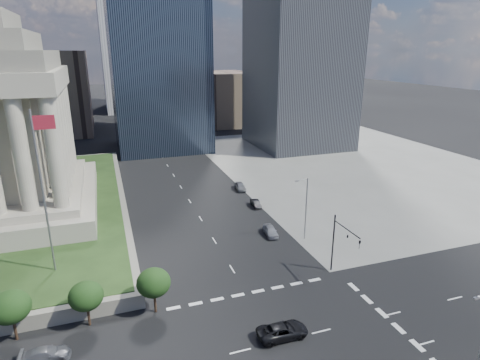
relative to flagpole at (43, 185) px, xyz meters
name	(u,v)px	position (x,y,z in m)	size (l,w,h in m)	color
ground	(154,144)	(21.83, 76.00, -13.11)	(500.00, 500.00, 0.00)	black
sidewalk_ne	(353,164)	(67.83, 36.00, -13.10)	(68.00, 90.00, 0.03)	slate
flagpole	(43,185)	(0.00, 0.00, 0.00)	(2.52, 0.24, 20.00)	slate
midrise_glass	(157,43)	(23.83, 71.00, 16.89)	(26.00, 26.00, 60.00)	black
building_filler_ne	(224,98)	(53.83, 106.00, -3.11)	(20.00, 30.00, 20.00)	brown
building_filler_nw	(53,93)	(-8.17, 106.00, 0.89)	(24.00, 30.00, 28.00)	brown
traffic_signal_ne	(341,240)	(34.33, -10.30, -7.86)	(0.30, 5.74, 8.00)	black
street_lamp_north	(305,205)	(35.16, 1.00, -7.45)	(2.13, 0.22, 10.00)	slate
pickup_truck	(283,331)	(22.60, -18.44, -12.37)	(5.33, 2.46, 1.48)	black
suv_grey	(46,354)	(0.01, -14.09, -12.46)	(4.49, 1.82, 1.30)	#53555B
parked_sedan_near	(271,231)	(30.83, 3.96, -12.36)	(1.77, 4.40, 1.50)	gray
parked_sedan_mid	(256,204)	(33.00, 16.11, -12.49)	(1.31, 3.76, 1.24)	black
parked_sedan_far	(240,186)	(33.33, 26.08, -12.33)	(1.85, 4.61, 1.57)	slate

